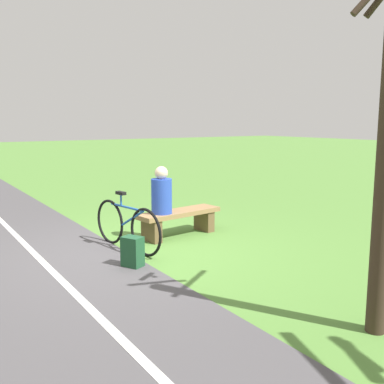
% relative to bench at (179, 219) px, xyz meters
% --- Properties ---
extents(ground_plane, '(80.00, 80.00, 0.00)m').
position_rel_bench_xyz_m(ground_plane, '(1.21, 0.43, -0.32)').
color(ground_plane, '#548438').
extents(bench, '(1.66, 0.64, 0.46)m').
position_rel_bench_xyz_m(bench, '(0.00, 0.00, 0.00)').
color(bench, '#937047').
rests_on(bench, ground_plane).
extents(person_seated, '(0.40, 0.40, 0.82)m').
position_rel_bench_xyz_m(person_seated, '(0.38, 0.04, 0.50)').
color(person_seated, '#2847B7').
rests_on(person_seated, bench).
extents(bicycle, '(0.33, 1.73, 0.93)m').
position_rel_bench_xyz_m(bicycle, '(1.16, 0.29, 0.08)').
color(bicycle, black).
rests_on(bicycle, ground_plane).
extents(backpack, '(0.32, 0.34, 0.44)m').
position_rel_bench_xyz_m(backpack, '(1.48, 1.13, -0.10)').
color(backpack, '#1E4C2D').
rests_on(backpack, ground_plane).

